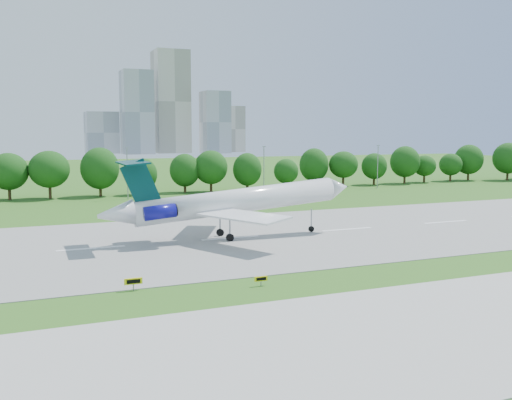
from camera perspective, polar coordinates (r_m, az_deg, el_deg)
name	(u,v)px	position (r m, az deg, el deg)	size (l,w,h in m)	color
ground	(122,298)	(55.93, -13.22, -9.56)	(600.00, 600.00, 0.00)	#2D6019
runway	(91,249)	(80.04, -16.17, -4.71)	(400.00, 45.00, 0.08)	gray
taxiway	(169,371)	(39.25, -8.71, -16.56)	(400.00, 23.00, 0.08)	#ADADA8
tree_line	(57,172)	(145.63, -19.25, 2.65)	(288.40, 8.40, 10.40)	#382314
light_poles	(48,175)	(135.52, -20.05, 2.41)	(175.90, 0.25, 12.19)	gray
skyline	(167,114)	(457.04, -8.94, 8.48)	(127.00, 52.00, 80.00)	#B2B2B7
airliner	(225,202)	(83.45, -3.08, -0.16)	(39.04, 28.42, 12.08)	white
taxi_sign_centre	(133,281)	(58.11, -12.17, -7.97)	(1.79, 0.26, 1.26)	gray
taxi_sign_right	(261,279)	(58.56, 0.50, -7.90)	(1.41, 0.19, 0.99)	gray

